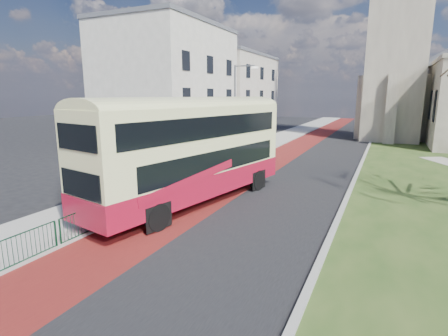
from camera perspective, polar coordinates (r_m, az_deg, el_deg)
The scene contains 12 objects.
ground at distance 14.23m, azimuth -10.75°, elevation -11.60°, with size 160.00×160.00×0.00m, color black.
road_carriageway at distance 31.65m, azimuth 13.21°, elevation 1.32°, with size 9.00×120.00×0.01m, color black.
bus_lane at distance 32.29m, azimuth 8.52°, elevation 1.71°, with size 3.40×120.00×0.01m, color #591414.
pavement_west at distance 33.54m, azimuth 2.29°, elevation 2.30°, with size 4.00×120.00×0.12m, color gray.
kerb_west at distance 32.83m, azimuth 5.52°, elevation 2.06°, with size 0.25×120.00×0.13m, color #999993.
kerb_east at distance 33.02m, azimuth 21.77°, elevation 1.32°, with size 0.25×80.00×0.13m, color #999993.
pedestrian_railing at distance 18.74m, azimuth -11.03°, elevation -4.04°, with size 0.07×24.00×1.12m.
gothic_church at distance 49.32m, azimuth 32.21°, elevation 18.89°, with size 16.38×18.00×40.00m.
street_block_near at distance 39.14m, azimuth -9.00°, elevation 13.02°, with size 10.30×14.30×13.00m.
street_block_far at distance 53.17m, azimuth 0.89°, elevation 12.00°, with size 10.30×16.30×11.50m.
streetlamp at distance 31.00m, azimuth 2.04°, elevation 9.95°, with size 2.13×0.18×8.00m.
bus at distance 17.99m, azimuth -5.16°, elevation 3.49°, with size 5.37×12.95×5.28m.
Camera 1 is at (7.78, -10.51, 5.61)m, focal length 28.00 mm.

